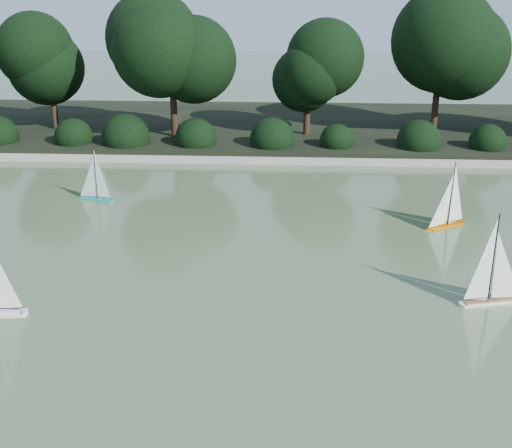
% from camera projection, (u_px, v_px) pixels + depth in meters
% --- Properties ---
extents(ground, '(80.00, 80.00, 0.00)m').
position_uv_depth(ground, '(251.00, 327.00, 9.27)').
color(ground, '#425332').
rests_on(ground, ground).
extents(pond_coping, '(40.00, 0.35, 0.18)m').
position_uv_depth(pond_coping, '(271.00, 160.00, 17.65)').
color(pond_coping, gray).
rests_on(pond_coping, ground).
extents(far_bank, '(40.00, 8.00, 0.30)m').
position_uv_depth(far_bank, '(275.00, 127.00, 21.36)').
color(far_bank, black).
rests_on(far_bank, ground).
extents(tree_line, '(26.31, 3.93, 4.39)m').
position_uv_depth(tree_line, '(316.00, 56.00, 18.96)').
color(tree_line, black).
rests_on(tree_line, ground).
extents(shrub_hedge, '(29.10, 1.10, 1.10)m').
position_uv_depth(shrub_hedge, '(272.00, 140.00, 18.36)').
color(shrub_hedge, black).
rests_on(shrub_hedge, ground).
extents(sailboat_white_b, '(1.14, 0.44, 1.56)m').
position_uv_depth(sailboat_white_b, '(497.00, 289.00, 9.88)').
color(sailboat_white_b, silver).
rests_on(sailboat_white_b, ground).
extents(sailboat_orange, '(0.98, 0.67, 1.46)m').
position_uv_depth(sailboat_orange, '(444.00, 217.00, 12.95)').
color(sailboat_orange, '#CD6000').
rests_on(sailboat_orange, ground).
extents(sailboat_teal, '(0.96, 0.43, 1.33)m').
position_uv_depth(sailboat_teal, '(93.00, 191.00, 14.65)').
color(sailboat_teal, '#129C86').
rests_on(sailboat_teal, ground).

